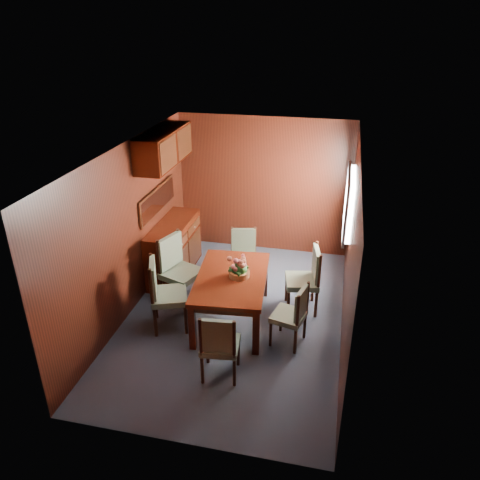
% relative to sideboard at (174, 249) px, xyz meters
% --- Properties ---
extents(ground, '(4.50, 4.50, 0.00)m').
position_rel_sideboard_xyz_m(ground, '(1.25, -1.00, -0.45)').
color(ground, '#303441').
rests_on(ground, ground).
extents(room_shell, '(3.06, 4.52, 2.41)m').
position_rel_sideboard_xyz_m(room_shell, '(1.15, -0.67, 1.18)').
color(room_shell, black).
rests_on(room_shell, ground).
extents(sideboard, '(0.48, 1.40, 0.90)m').
position_rel_sideboard_xyz_m(sideboard, '(0.00, 0.00, 0.00)').
color(sideboard, '#360F06').
rests_on(sideboard, ground).
extents(dining_table, '(1.07, 1.58, 0.70)m').
position_rel_sideboard_xyz_m(dining_table, '(1.23, -1.07, 0.15)').
color(dining_table, '#360F06').
rests_on(dining_table, ground).
extents(chair_left_near, '(0.61, 0.62, 1.03)m').
position_rel_sideboard_xyz_m(chair_left_near, '(0.37, -1.42, 0.12)').
color(chair_left_near, black).
rests_on(chair_left_near, ground).
extents(chair_left_far, '(0.63, 0.65, 1.07)m').
position_rel_sideboard_xyz_m(chair_left_far, '(0.35, -0.79, 0.15)').
color(chair_left_far, black).
rests_on(chair_left_far, ground).
extents(chair_right_near, '(0.48, 0.49, 0.86)m').
position_rel_sideboard_xyz_m(chair_right_near, '(2.12, -1.41, 0.03)').
color(chair_right_near, black).
rests_on(chair_right_near, ground).
extents(chair_right_far, '(0.53, 0.55, 0.99)m').
position_rel_sideboard_xyz_m(chair_right_far, '(2.22, -0.58, 0.10)').
color(chair_right_far, black).
rests_on(chair_right_far, ground).
extents(chair_head, '(0.47, 0.46, 0.91)m').
position_rel_sideboard_xyz_m(chair_head, '(1.37, -2.25, 0.06)').
color(chair_head, black).
rests_on(chair_head, ground).
extents(chair_foot, '(0.49, 0.48, 0.88)m').
position_rel_sideboard_xyz_m(chair_foot, '(1.15, 0.04, 0.04)').
color(chair_foot, black).
rests_on(chair_foot, ground).
extents(flower_centerpiece, '(0.30, 0.30, 0.30)m').
position_rel_sideboard_xyz_m(flower_centerpiece, '(1.33, -1.05, 0.40)').
color(flower_centerpiece, '#B16236').
rests_on(flower_centerpiece, dining_table).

